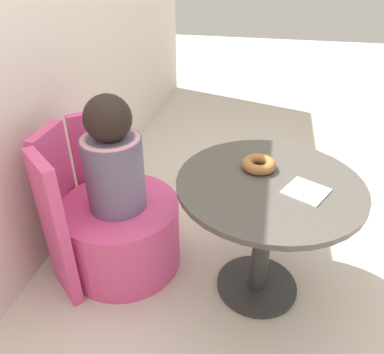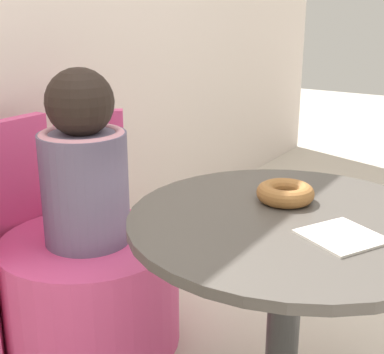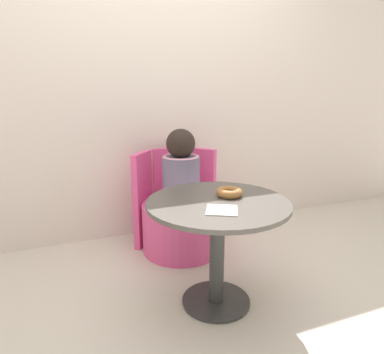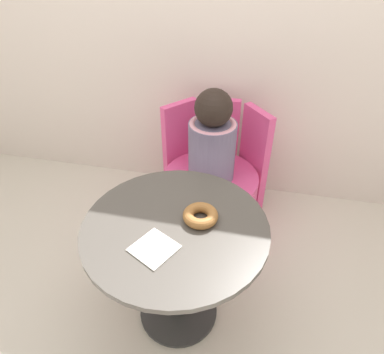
{
  "view_description": "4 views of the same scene",
  "coord_description": "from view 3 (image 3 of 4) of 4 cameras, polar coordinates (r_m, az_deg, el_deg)",
  "views": [
    {
      "loc": [
        -1.26,
        0.01,
        1.47
      ],
      "look_at": [
        0.12,
        0.3,
        0.58
      ],
      "focal_mm": 35.0,
      "sensor_mm": 36.0,
      "label": 1
    },
    {
      "loc": [
        -1.04,
        -0.49,
        1.12
      ],
      "look_at": [
        0.16,
        0.29,
        0.65
      ],
      "focal_mm": 50.0,
      "sensor_mm": 36.0,
      "label": 2
    },
    {
      "loc": [
        -0.68,
        -1.63,
        1.23
      ],
      "look_at": [
        0.07,
        0.32,
        0.67
      ],
      "focal_mm": 32.0,
      "sensor_mm": 36.0,
      "label": 3
    },
    {
      "loc": [
        0.37,
        -1.02,
        1.64
      ],
      "look_at": [
        0.08,
        0.32,
        0.62
      ],
      "focal_mm": 32.0,
      "sensor_mm": 36.0,
      "label": 4
    }
  ],
  "objects": [
    {
      "name": "child_figure",
      "position": [
        2.51,
        -1.86,
        1.12
      ],
      "size": [
        0.28,
        0.28,
        0.56
      ],
      "color": "slate",
      "rests_on": "tub_chair"
    },
    {
      "name": "paper_napkin",
      "position": [
        1.72,
        4.99,
        -5.52
      ],
      "size": [
        0.21,
        0.21,
        0.01
      ],
      "color": "silver",
      "rests_on": "round_table"
    },
    {
      "name": "round_table",
      "position": [
        1.92,
        4.27,
        -8.14
      ],
      "size": [
        0.79,
        0.79,
        0.63
      ],
      "color": "#333333",
      "rests_on": "ground_plane"
    },
    {
      "name": "booth_backrest",
      "position": [
        2.8,
        -3.47,
        -2.96
      ],
      "size": [
        0.69,
        0.25,
        0.75
      ],
      "color": "#E54C8C",
      "rests_on": "ground_plane"
    },
    {
      "name": "ground_plane",
      "position": [
        2.15,
        1.34,
        -20.01
      ],
      "size": [
        12.0,
        12.0,
        0.0
      ],
      "primitive_type": "plane",
      "color": "beige"
    },
    {
      "name": "tub_chair",
      "position": [
        2.65,
        -1.78,
        -8.29
      ],
      "size": [
        0.59,
        0.59,
        0.38
      ],
      "color": "#E54C8C",
      "rests_on": "ground_plane"
    },
    {
      "name": "back_wall",
      "position": [
        2.84,
        -7.51,
        14.15
      ],
      "size": [
        6.0,
        0.06,
        2.4
      ],
      "color": "silver",
      "rests_on": "ground_plane"
    },
    {
      "name": "donut",
      "position": [
        1.94,
        6.24,
        -2.54
      ],
      "size": [
        0.15,
        0.15,
        0.05
      ],
      "color": "#9E6633",
      "rests_on": "round_table"
    }
  ]
}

